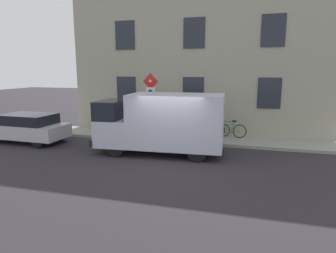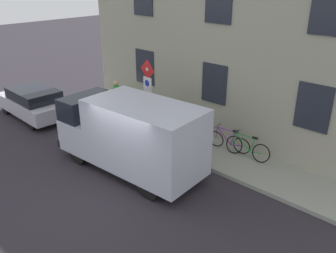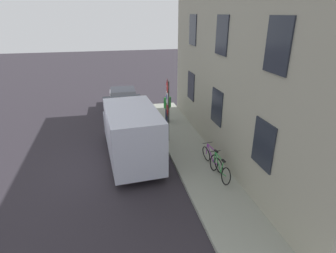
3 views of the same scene
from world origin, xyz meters
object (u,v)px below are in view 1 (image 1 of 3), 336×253
sign_post_stacked (151,99)px  delivery_van (162,122)px  bicycle_green (229,130)px  bicycle_purple (213,129)px  pedestrian (108,116)px  parked_hatchback (27,127)px

sign_post_stacked → delivery_van: 2.34m
bicycle_green → bicycle_purple: (-0.00, 0.80, 0.00)m
bicycle_green → delivery_van: bearing=48.2°
pedestrian → parked_hatchback: bearing=167.7°
bicycle_green → parked_hatchback: bearing=14.6°
delivery_van → bicycle_green: delivery_van is taller
bicycle_green → bicycle_purple: size_ratio=1.00×
parked_hatchback → sign_post_stacked: bearing=-161.3°
delivery_van → pedestrian: size_ratio=3.16×
sign_post_stacked → pedestrian: size_ratio=1.78×
delivery_van → bicycle_purple: (3.17, -1.73, -0.82)m
bicycle_purple → delivery_van: bearing=53.4°
delivery_van → pedestrian: 4.51m
delivery_van → parked_hatchback: bearing=-4.7°
bicycle_green → bicycle_purple: 0.80m
delivery_van → pedestrian: delivery_van is taller
parked_hatchback → bicycle_purple: size_ratio=2.37×
sign_post_stacked → bicycle_purple: (1.27, -2.86, -1.60)m
sign_post_stacked → pedestrian: bearing=77.4°
sign_post_stacked → delivery_van: bearing=-149.1°
pedestrian → bicycle_green: bearing=-42.9°
bicycle_purple → pedestrian: pedestrian is taller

